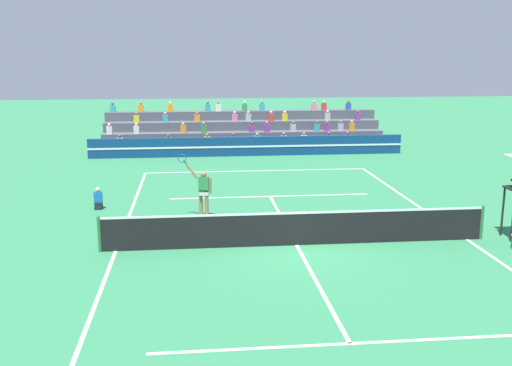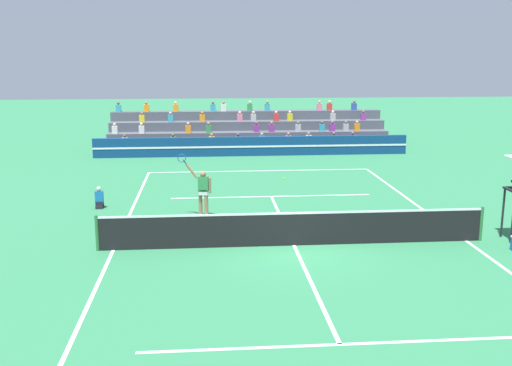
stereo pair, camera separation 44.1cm
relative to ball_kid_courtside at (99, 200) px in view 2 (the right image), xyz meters
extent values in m
plane|color=#2D7A4C|center=(6.75, -5.11, -0.33)|extent=(120.00, 120.00, 0.00)
cube|color=white|center=(6.75, 6.79, -0.33)|extent=(11.00, 0.10, 0.01)
cube|color=white|center=(1.25, -5.11, -0.33)|extent=(0.10, 23.80, 0.01)
cube|color=white|center=(12.25, -5.11, -0.33)|extent=(0.10, 23.80, 0.01)
cube|color=white|center=(6.75, -11.54, -0.33)|extent=(8.25, 0.10, 0.01)
cube|color=white|center=(6.75, 1.31, -0.33)|extent=(8.25, 0.10, 0.01)
cube|color=white|center=(6.75, -5.11, -0.33)|extent=(0.10, 12.85, 0.01)
cylinder|color=#2D6B38|center=(0.80, -5.11, 0.22)|extent=(0.10, 0.10, 1.10)
cylinder|color=#2D6B38|center=(12.70, -5.11, 0.22)|extent=(0.10, 0.10, 1.10)
cube|color=black|center=(6.75, -5.11, 0.17)|extent=(11.90, 0.02, 1.00)
cube|color=white|center=(6.75, -5.11, 0.70)|extent=(11.90, 0.04, 0.06)
cube|color=navy|center=(6.75, 11.28, 0.22)|extent=(18.00, 0.24, 1.10)
cube|color=white|center=(6.75, 11.15, 0.22)|extent=(18.00, 0.02, 0.10)
cube|color=#4C515B|center=(6.75, 12.56, -0.06)|extent=(17.02, 0.95, 0.55)
cube|color=teal|center=(7.40, 12.39, 0.44)|extent=(0.32, 0.22, 0.44)
sphere|color=tan|center=(7.40, 12.39, 0.76)|extent=(0.18, 0.18, 0.18)
cube|color=silver|center=(10.20, 12.39, 0.44)|extent=(0.32, 0.22, 0.44)
sphere|color=#9E7051|center=(10.20, 12.39, 0.76)|extent=(0.18, 0.18, 0.18)
cube|color=pink|center=(8.98, 12.39, 0.44)|extent=(0.32, 0.22, 0.44)
sphere|color=#9E7051|center=(8.98, 12.39, 0.76)|extent=(0.18, 0.18, 0.18)
cube|color=yellow|center=(4.44, 12.39, 0.44)|extent=(0.32, 0.22, 0.44)
sphere|color=#9E7051|center=(4.44, 12.39, 0.76)|extent=(0.18, 0.18, 0.18)
cube|color=#338C4C|center=(2.18, 12.39, 0.44)|extent=(0.32, 0.22, 0.44)
sphere|color=brown|center=(2.18, 12.39, 0.76)|extent=(0.18, 0.18, 0.18)
cube|color=#2D4CA5|center=(11.73, 12.39, 0.44)|extent=(0.32, 0.22, 0.44)
sphere|color=brown|center=(11.73, 12.39, 0.76)|extent=(0.18, 0.18, 0.18)
cube|color=#2D4CA5|center=(5.99, 12.39, 0.44)|extent=(0.32, 0.22, 0.44)
sphere|color=brown|center=(5.99, 12.39, 0.76)|extent=(0.18, 0.18, 0.18)
cube|color=#2D4CA5|center=(12.86, 12.39, 0.44)|extent=(0.32, 0.22, 0.44)
sphere|color=brown|center=(12.86, 12.39, 0.76)|extent=(0.18, 0.18, 0.18)
cube|color=#B2B2B7|center=(-0.60, 12.39, 0.44)|extent=(0.32, 0.22, 0.44)
sphere|color=brown|center=(-0.60, 12.39, 0.76)|extent=(0.18, 0.18, 0.18)
cube|color=#4C515B|center=(6.75, 13.51, 0.22)|extent=(17.02, 0.95, 1.10)
cube|color=orange|center=(13.35, 13.34, 0.99)|extent=(0.32, 0.22, 0.44)
sphere|color=tan|center=(13.35, 13.34, 1.31)|extent=(0.18, 0.18, 0.18)
cube|color=purple|center=(8.08, 13.34, 0.99)|extent=(0.32, 0.22, 0.44)
sphere|color=#9E7051|center=(8.08, 13.34, 1.31)|extent=(0.18, 0.18, 0.18)
cube|color=silver|center=(-1.29, 13.34, 0.99)|extent=(0.32, 0.22, 0.44)
sphere|color=beige|center=(-1.29, 13.34, 1.31)|extent=(0.18, 0.18, 0.18)
cube|color=orange|center=(3.05, 13.34, 0.99)|extent=(0.32, 0.22, 0.44)
sphere|color=tan|center=(3.05, 13.34, 1.31)|extent=(0.18, 0.18, 0.18)
cube|color=silver|center=(0.29, 13.34, 0.99)|extent=(0.32, 0.22, 0.44)
sphere|color=beige|center=(0.29, 13.34, 1.31)|extent=(0.18, 0.18, 0.18)
cube|color=purple|center=(11.81, 13.34, 0.99)|extent=(0.32, 0.22, 0.44)
sphere|color=brown|center=(11.81, 13.34, 1.31)|extent=(0.18, 0.18, 0.18)
cube|color=purple|center=(7.16, 13.34, 0.99)|extent=(0.32, 0.22, 0.44)
sphere|color=brown|center=(7.16, 13.34, 1.31)|extent=(0.18, 0.18, 0.18)
cube|color=#B2B2B7|center=(12.66, 13.34, 0.99)|extent=(0.32, 0.22, 0.44)
sphere|color=brown|center=(12.66, 13.34, 1.31)|extent=(0.18, 0.18, 0.18)
cube|color=teal|center=(11.18, 13.34, 0.99)|extent=(0.32, 0.22, 0.44)
sphere|color=brown|center=(11.18, 13.34, 1.31)|extent=(0.18, 0.18, 0.18)
cube|color=#338C4C|center=(4.27, 13.34, 0.99)|extent=(0.32, 0.22, 0.44)
sphere|color=#9E7051|center=(4.27, 13.34, 1.31)|extent=(0.18, 0.18, 0.18)
cube|color=#B2B2B7|center=(9.70, 13.34, 0.99)|extent=(0.32, 0.22, 0.44)
sphere|color=brown|center=(9.70, 13.34, 1.31)|extent=(0.18, 0.18, 0.18)
cube|color=#4C515B|center=(6.75, 14.46, 0.49)|extent=(17.02, 0.95, 1.65)
cube|color=#B2B2B7|center=(12.03, 14.29, 1.54)|extent=(0.32, 0.22, 0.44)
sphere|color=beige|center=(12.03, 14.29, 1.86)|extent=(0.18, 0.18, 0.18)
cube|color=yellow|center=(9.33, 14.29, 1.54)|extent=(0.32, 0.22, 0.44)
sphere|color=beige|center=(9.33, 14.29, 1.86)|extent=(0.18, 0.18, 0.18)
cube|color=#B2B2B7|center=(7.05, 14.29, 1.54)|extent=(0.32, 0.22, 0.44)
sphere|color=beige|center=(7.05, 14.29, 1.86)|extent=(0.18, 0.18, 0.18)
cube|color=yellow|center=(0.23, 14.29, 1.54)|extent=(0.32, 0.22, 0.44)
sphere|color=brown|center=(0.23, 14.29, 1.86)|extent=(0.18, 0.18, 0.18)
cube|color=teal|center=(1.97, 14.29, 1.54)|extent=(0.32, 0.22, 0.44)
sphere|color=tan|center=(1.97, 14.29, 1.86)|extent=(0.18, 0.18, 0.18)
cube|color=red|center=(8.47, 14.29, 1.54)|extent=(0.32, 0.22, 0.44)
sphere|color=beige|center=(8.47, 14.29, 1.86)|extent=(0.18, 0.18, 0.18)
cube|color=orange|center=(3.90, 14.29, 1.54)|extent=(0.32, 0.22, 0.44)
sphere|color=#9E7051|center=(3.90, 14.29, 1.86)|extent=(0.18, 0.18, 0.18)
cube|color=pink|center=(6.21, 14.29, 1.54)|extent=(0.32, 0.22, 0.44)
sphere|color=beige|center=(6.21, 14.29, 1.86)|extent=(0.18, 0.18, 0.18)
cube|color=purple|center=(13.98, 14.29, 1.54)|extent=(0.32, 0.22, 0.44)
sphere|color=brown|center=(13.98, 14.29, 1.86)|extent=(0.18, 0.18, 0.18)
cube|color=#4C515B|center=(6.75, 15.41, 0.77)|extent=(17.02, 0.95, 2.20)
cube|color=pink|center=(11.36, 15.24, 2.09)|extent=(0.32, 0.22, 0.44)
sphere|color=tan|center=(11.36, 15.24, 2.41)|extent=(0.18, 0.18, 0.18)
cube|color=#338C4C|center=(6.90, 15.24, 2.09)|extent=(0.32, 0.22, 0.44)
sphere|color=beige|center=(6.90, 15.24, 2.41)|extent=(0.18, 0.18, 0.18)
cube|color=teal|center=(4.58, 15.24, 2.09)|extent=(0.32, 0.22, 0.44)
sphere|color=brown|center=(4.58, 15.24, 2.41)|extent=(0.18, 0.18, 0.18)
cube|color=teal|center=(-1.28, 15.24, 2.09)|extent=(0.32, 0.22, 0.44)
sphere|color=brown|center=(-1.28, 15.24, 2.41)|extent=(0.18, 0.18, 0.18)
cube|color=red|center=(12.01, 15.24, 2.09)|extent=(0.32, 0.22, 0.44)
sphere|color=beige|center=(12.01, 15.24, 2.41)|extent=(0.18, 0.18, 0.18)
cube|color=teal|center=(8.01, 15.24, 2.09)|extent=(0.32, 0.22, 0.44)
sphere|color=#9E7051|center=(8.01, 15.24, 2.41)|extent=(0.18, 0.18, 0.18)
cube|color=orange|center=(0.44, 15.24, 2.09)|extent=(0.32, 0.22, 0.44)
sphere|color=#9E7051|center=(0.44, 15.24, 2.41)|extent=(0.18, 0.18, 0.18)
cube|color=orange|center=(2.25, 15.24, 2.09)|extent=(0.32, 0.22, 0.44)
sphere|color=beige|center=(2.25, 15.24, 2.41)|extent=(0.18, 0.18, 0.18)
cube|color=#2D4CA5|center=(13.61, 15.24, 2.09)|extent=(0.32, 0.22, 0.44)
sphere|color=brown|center=(13.61, 15.24, 2.41)|extent=(0.18, 0.18, 0.18)
cube|color=silver|center=(5.24, 15.24, 2.09)|extent=(0.32, 0.22, 0.44)
sphere|color=#9E7051|center=(5.24, 15.24, 2.41)|extent=(0.18, 0.18, 0.18)
cylinder|color=black|center=(13.55, -4.79, 0.47)|extent=(0.07, 0.07, 1.60)
cube|color=black|center=(0.00, 0.00, -0.27)|extent=(0.28, 0.36, 0.12)
cube|color=black|center=(0.00, 0.00, -0.15)|extent=(0.28, 0.24, 0.18)
cube|color=#1966B2|center=(0.00, 0.00, 0.14)|extent=(0.30, 0.18, 0.40)
sphere|color=beige|center=(0.00, 0.00, 0.43)|extent=(0.17, 0.17, 0.17)
cylinder|color=#9E7051|center=(4.07, -1.68, 0.12)|extent=(0.14, 0.14, 0.90)
cylinder|color=#9E7051|center=(3.86, -1.57, 0.12)|extent=(0.14, 0.14, 0.90)
cube|color=white|center=(3.97, -1.65, 0.61)|extent=(0.34, 0.24, 0.20)
cube|color=#338C4C|center=(3.97, -1.65, 0.91)|extent=(0.38, 0.25, 0.56)
sphere|color=#9E7051|center=(3.97, -1.65, 1.27)|extent=(0.22, 0.22, 0.22)
cube|color=white|center=(4.06, -1.72, -0.29)|extent=(0.15, 0.27, 0.09)
cube|color=white|center=(3.85, -1.61, -0.29)|extent=(0.15, 0.27, 0.09)
cylinder|color=#9E7051|center=(4.21, -1.68, 0.85)|extent=(0.09, 0.09, 0.56)
cylinder|color=#9E7051|center=(3.57, -1.59, 1.37)|extent=(0.44, 0.15, 0.53)
cylinder|color=black|center=(3.34, -1.56, 1.69)|extent=(0.16, 0.05, 0.20)
torus|color=#1E4C99|center=(3.23, -1.55, 1.83)|extent=(0.43, 0.09, 0.43)
sphere|color=#C6DB33|center=(7.75, 4.80, -0.30)|extent=(0.07, 0.07, 0.07)
camera|label=1|loc=(3.66, -22.54, 5.51)|focal=42.00mm
camera|label=2|loc=(4.09, -22.58, 5.51)|focal=42.00mm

